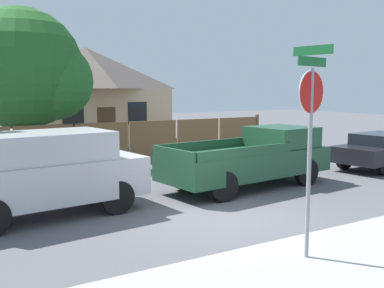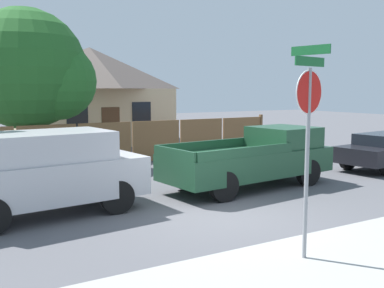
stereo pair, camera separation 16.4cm
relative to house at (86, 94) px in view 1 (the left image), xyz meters
The scene contains 8 objects.
ground_plane 15.69m from the house, 97.11° to the right, with size 80.00×80.00×0.00m, color #56565B.
sidewalk_strip 19.23m from the house, 95.77° to the right, with size 36.00×3.20×0.01m.
wooden_fence 7.71m from the house, 95.92° to the right, with size 12.89×0.12×1.70m.
house is the anchor object (origin of this frame).
oak_tree 7.79m from the house, 122.95° to the right, with size 4.60×4.38×5.78m.
red_suv 14.52m from the house, 111.86° to the right, with size 4.57×2.31×1.90m.
orange_pickup 13.50m from the house, 87.37° to the right, with size 5.44×2.43×1.71m.
stop_sign 18.39m from the house, 96.77° to the right, with size 0.79×0.71×3.54m.
Camera 1 is at (-5.73, -8.18, 2.83)m, focal length 42.00 mm.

